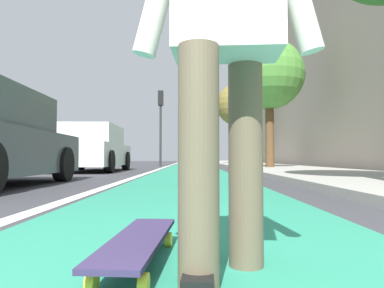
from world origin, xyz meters
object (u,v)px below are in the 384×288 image
(parked_car_mid, at_px, (93,149))
(street_tree_far, at_px, (238,105))
(skateboard, at_px, (138,242))
(traffic_light, at_px, (161,114))
(skater_person, at_px, (225,25))
(street_tree_mid, at_px, (269,75))

(parked_car_mid, relative_size, street_tree_far, 0.89)
(skateboard, bearing_deg, traffic_light, 4.92)
(skateboard, distance_m, street_tree_far, 20.57)
(traffic_light, bearing_deg, skateboard, -175.08)
(skateboard, distance_m, skater_person, 0.92)
(skater_person, relative_size, parked_car_mid, 0.36)
(skateboard, bearing_deg, street_tree_mid, -15.30)
(skateboard, bearing_deg, skater_person, -113.30)
(skater_person, distance_m, street_tree_mid, 11.94)
(street_tree_far, bearing_deg, skateboard, 171.31)
(skateboard, xyz_separation_m, parked_car_mid, (9.92, 3.03, 0.63))
(parked_car_mid, distance_m, street_tree_far, 12.17)
(street_tree_mid, bearing_deg, traffic_light, 37.58)
(skater_person, bearing_deg, skateboard, 66.70)
(traffic_light, xyz_separation_m, street_tree_far, (2.94, -4.53, 0.92))
(parked_car_mid, xyz_separation_m, street_tree_mid, (1.27, -6.09, 2.75))
(skateboard, relative_size, street_tree_mid, 0.18)
(parked_car_mid, height_order, street_tree_mid, street_tree_mid)
(traffic_light, relative_size, street_tree_mid, 0.85)
(parked_car_mid, bearing_deg, street_tree_mid, -78.21)
(skateboard, bearing_deg, parked_car_mid, 16.99)
(skater_person, height_order, street_tree_far, street_tree_far)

